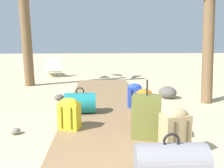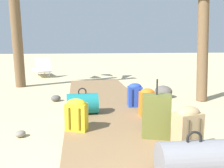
{
  "view_description": "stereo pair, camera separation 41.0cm",
  "coord_description": "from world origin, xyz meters",
  "px_view_note": "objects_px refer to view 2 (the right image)",
  "views": [
    {
      "loc": [
        -0.23,
        -0.64,
        1.42
      ],
      "look_at": [
        0.11,
        4.5,
        0.55
      ],
      "focal_mm": 38.96,
      "sensor_mm": 36.0,
      "label": 1
    },
    {
      "loc": [
        -0.63,
        -0.6,
        1.42
      ],
      "look_at": [
        0.11,
        4.5,
        0.55
      ],
      "focal_mm": 38.96,
      "sensor_mm": 36.0,
      "label": 2
    }
  ],
  "objects_px": {
    "backpack_orange": "(147,101)",
    "backpack_tan": "(188,126)",
    "suitcase_olive": "(156,116)",
    "duffel_bag_teal": "(82,104)",
    "duffel_bag_grey": "(193,160)",
    "lounge_chair": "(42,69)",
    "backpack_yellow": "(76,114)",
    "backpack_blue": "(135,94)"
  },
  "relations": [
    {
      "from": "lounge_chair",
      "to": "backpack_blue",
      "type": "bearing_deg",
      "value": -64.74
    },
    {
      "from": "backpack_yellow",
      "to": "duffel_bag_grey",
      "type": "distance_m",
      "value": 1.93
    },
    {
      "from": "backpack_tan",
      "to": "backpack_orange",
      "type": "bearing_deg",
      "value": 93.93
    },
    {
      "from": "duffel_bag_teal",
      "to": "backpack_blue",
      "type": "height_order",
      "value": "duffel_bag_teal"
    },
    {
      "from": "backpack_tan",
      "to": "lounge_chair",
      "type": "height_order",
      "value": "lounge_chair"
    },
    {
      "from": "backpack_tan",
      "to": "backpack_yellow",
      "type": "xyz_separation_m",
      "value": [
        -1.4,
        0.87,
        -0.03
      ]
    },
    {
      "from": "duffel_bag_teal",
      "to": "backpack_blue",
      "type": "bearing_deg",
      "value": 19.77
    },
    {
      "from": "suitcase_olive",
      "to": "backpack_blue",
      "type": "bearing_deg",
      "value": 86.42
    },
    {
      "from": "backpack_tan",
      "to": "backpack_orange",
      "type": "xyz_separation_m",
      "value": [
        -0.1,
        1.46,
        -0.02
      ]
    },
    {
      "from": "backpack_orange",
      "to": "duffel_bag_grey",
      "type": "bearing_deg",
      "value": -94.42
    },
    {
      "from": "duffel_bag_grey",
      "to": "backpack_tan",
      "type": "bearing_deg",
      "value": 68.91
    },
    {
      "from": "backpack_orange",
      "to": "backpack_blue",
      "type": "height_order",
      "value": "backpack_orange"
    },
    {
      "from": "backpack_tan",
      "to": "backpack_orange",
      "type": "relative_size",
      "value": 1.08
    },
    {
      "from": "backpack_tan",
      "to": "backpack_yellow",
      "type": "relative_size",
      "value": 1.11
    },
    {
      "from": "backpack_yellow",
      "to": "backpack_blue",
      "type": "xyz_separation_m",
      "value": [
        1.24,
        1.29,
        -0.0
      ]
    },
    {
      "from": "lounge_chair",
      "to": "duffel_bag_grey",
      "type": "bearing_deg",
      "value": -73.1
    },
    {
      "from": "backpack_yellow",
      "to": "backpack_orange",
      "type": "height_order",
      "value": "backpack_orange"
    },
    {
      "from": "backpack_orange",
      "to": "backpack_tan",
      "type": "bearing_deg",
      "value": -86.07
    },
    {
      "from": "duffel_bag_teal",
      "to": "backpack_blue",
      "type": "relative_size",
      "value": 1.2
    },
    {
      "from": "duffel_bag_teal",
      "to": "lounge_chair",
      "type": "distance_m",
      "value": 6.35
    },
    {
      "from": "duffel_bag_grey",
      "to": "lounge_chair",
      "type": "height_order",
      "value": "lounge_chair"
    },
    {
      "from": "backpack_blue",
      "to": "duffel_bag_teal",
      "type": "bearing_deg",
      "value": -160.23
    },
    {
      "from": "duffel_bag_grey",
      "to": "backpack_blue",
      "type": "relative_size",
      "value": 1.4
    },
    {
      "from": "backpack_blue",
      "to": "lounge_chair",
      "type": "xyz_separation_m",
      "value": [
        -2.71,
        5.74,
        -0.02
      ]
    },
    {
      "from": "backpack_orange",
      "to": "lounge_chair",
      "type": "bearing_deg",
      "value": 113.34
    },
    {
      "from": "backpack_yellow",
      "to": "duffel_bag_teal",
      "type": "xyz_separation_m",
      "value": [
        0.11,
        0.88,
        -0.06
      ]
    },
    {
      "from": "backpack_tan",
      "to": "backpack_orange",
      "type": "distance_m",
      "value": 1.47
    },
    {
      "from": "duffel_bag_teal",
      "to": "duffel_bag_grey",
      "type": "distance_m",
      "value": 2.65
    },
    {
      "from": "backpack_yellow",
      "to": "suitcase_olive",
      "type": "xyz_separation_m",
      "value": [
        1.13,
        -0.45,
        0.05
      ]
    },
    {
      "from": "suitcase_olive",
      "to": "backpack_tan",
      "type": "bearing_deg",
      "value": -56.89
    },
    {
      "from": "duffel_bag_teal",
      "to": "lounge_chair",
      "type": "relative_size",
      "value": 0.37
    },
    {
      "from": "suitcase_olive",
      "to": "backpack_orange",
      "type": "relative_size",
      "value": 1.64
    },
    {
      "from": "backpack_yellow",
      "to": "backpack_blue",
      "type": "bearing_deg",
      "value": 46.18
    },
    {
      "from": "backpack_tan",
      "to": "lounge_chair",
      "type": "bearing_deg",
      "value": 110.02
    },
    {
      "from": "duffel_bag_teal",
      "to": "duffel_bag_grey",
      "type": "relative_size",
      "value": 0.85
    },
    {
      "from": "backpack_tan",
      "to": "backpack_blue",
      "type": "relative_size",
      "value": 1.11
    },
    {
      "from": "backpack_blue",
      "to": "duffel_bag_grey",
      "type": "bearing_deg",
      "value": -92.0
    },
    {
      "from": "backpack_tan",
      "to": "backpack_yellow",
      "type": "bearing_deg",
      "value": 148.26
    },
    {
      "from": "backpack_yellow",
      "to": "backpack_orange",
      "type": "bearing_deg",
      "value": 24.56
    },
    {
      "from": "suitcase_olive",
      "to": "lounge_chair",
      "type": "distance_m",
      "value": 7.91
    },
    {
      "from": "duffel_bag_grey",
      "to": "backpack_blue",
      "type": "height_order",
      "value": "duffel_bag_grey"
    },
    {
      "from": "backpack_orange",
      "to": "lounge_chair",
      "type": "height_order",
      "value": "lounge_chair"
    }
  ]
}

